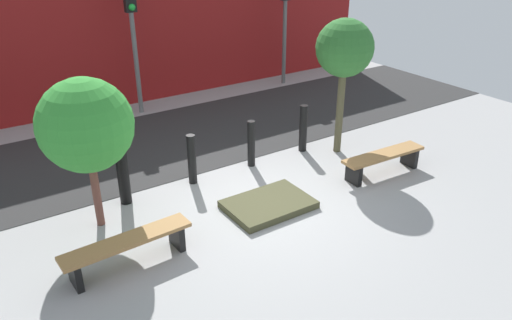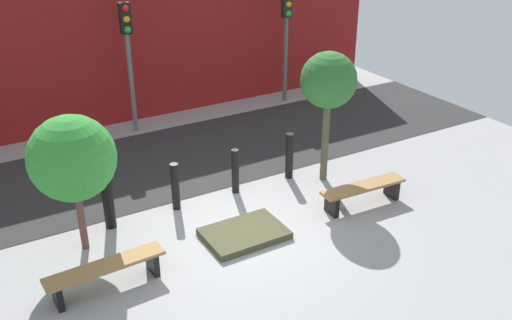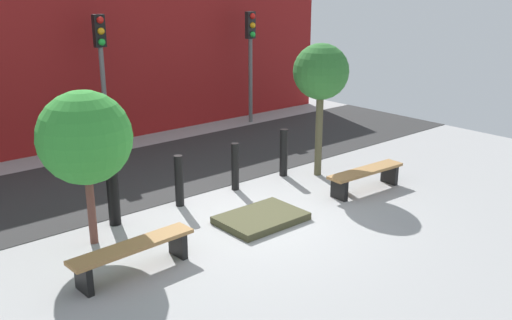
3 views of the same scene
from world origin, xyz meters
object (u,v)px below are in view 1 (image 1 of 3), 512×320
at_px(bollard_far_left, 123,177).
at_px(bollard_right, 303,128).
at_px(tree_behind_right_bench, 345,50).
at_px(traffic_light_mid_west, 132,23).
at_px(bench_left, 128,246).
at_px(bollard_center, 251,144).
at_px(bollard_left, 192,159).
at_px(planter_bed, 269,204).
at_px(tree_behind_left_bench, 86,126).
at_px(traffic_light_mid_east, 285,8).
at_px(bench_right, 383,159).

height_order(bollard_far_left, bollard_right, bollard_right).
relative_size(tree_behind_right_bench, traffic_light_mid_west, 0.86).
bearing_deg(bench_left, bollard_center, 25.52).
bearing_deg(bollard_left, bollard_right, 0.00).
bearing_deg(bollard_left, bollard_far_left, 180.00).
xyz_separation_m(planter_bed, bollard_center, (0.69, 1.61, 0.43)).
distance_m(planter_bed, tree_behind_left_bench, 3.40).
distance_m(bollard_right, traffic_light_mid_west, 5.15).
xyz_separation_m(bollard_center, traffic_light_mid_west, (-0.69, 4.35, 1.86)).
bearing_deg(bollard_right, traffic_light_mid_west, 115.34).
distance_m(tree_behind_left_bench, traffic_light_mid_east, 8.88).
bearing_deg(traffic_light_mid_west, planter_bed, -90.00).
bearing_deg(bollard_right, tree_behind_left_bench, -174.47).
bearing_deg(bollard_far_left, bench_right, -20.90).
distance_m(bench_right, bollard_left, 3.83).
xyz_separation_m(tree_behind_right_bench, bollard_far_left, (-4.74, 0.46, -1.75)).
distance_m(bench_right, planter_bed, 2.70).
relative_size(tree_behind_left_bench, traffic_light_mid_west, 0.75).
bearing_deg(bollard_left, tree_behind_left_bench, -167.03).
distance_m(bench_left, bollard_left, 2.70).
xyz_separation_m(bench_right, bollard_left, (-3.37, 1.81, 0.17)).
xyz_separation_m(bench_right, tree_behind_right_bench, (0.00, 1.35, 1.94)).
bearing_deg(bench_left, traffic_light_mid_west, 63.74).
bearing_deg(traffic_light_mid_east, bollard_center, -133.18).
xyz_separation_m(planter_bed, tree_behind_left_bench, (-2.68, 1.15, 1.74)).
xyz_separation_m(planter_bed, bollard_left, (-0.69, 1.61, 0.44)).
bearing_deg(tree_behind_right_bench, bollard_center, 167.03).
relative_size(bench_right, bollard_far_left, 1.80).
height_order(bollard_left, traffic_light_mid_east, traffic_light_mid_east).
xyz_separation_m(planter_bed, bollard_far_left, (-2.06, 1.61, 0.46)).
xyz_separation_m(bench_right, traffic_light_mid_east, (2.09, 6.16, 1.96)).
height_order(tree_behind_right_bench, traffic_light_mid_west, traffic_light_mid_west).
relative_size(planter_bed, traffic_light_mid_east, 0.46).
height_order(bollard_center, traffic_light_mid_west, traffic_light_mid_west).
relative_size(bench_left, bollard_far_left, 1.87).
relative_size(bench_right, tree_behind_right_bench, 0.65).
relative_size(tree_behind_left_bench, bollard_right, 2.40).
bearing_deg(traffic_light_mid_west, traffic_light_mid_east, -0.00).
height_order(bollard_center, traffic_light_mid_east, traffic_light_mid_east).
relative_size(bollard_left, traffic_light_mid_east, 0.31).
bearing_deg(bench_left, bollard_far_left, 68.31).
height_order(tree_behind_right_bench, traffic_light_mid_east, traffic_light_mid_east).
relative_size(traffic_light_mid_west, traffic_light_mid_east, 1.03).
distance_m(tree_behind_left_bench, bollard_left, 2.42).
height_order(bench_right, traffic_light_mid_east, traffic_light_mid_east).
bearing_deg(bench_left, tree_behind_right_bench, 11.40).
distance_m(bollard_far_left, bollard_right, 4.12).
bearing_deg(bollard_far_left, tree_behind_left_bench, -143.53).
bearing_deg(traffic_light_mid_east, planter_bed, -128.66).
xyz_separation_m(bollard_far_left, bollard_center, (2.75, 0.00, -0.03)).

